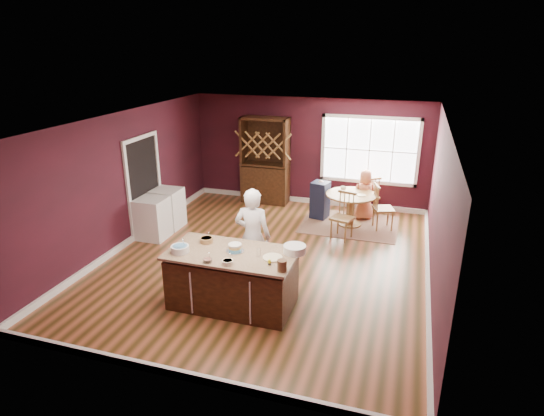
{
  "coord_description": "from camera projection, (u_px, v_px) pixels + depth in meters",
  "views": [
    {
      "loc": [
        2.46,
        -7.53,
        3.97
      ],
      "look_at": [
        0.09,
        0.06,
        1.05
      ],
      "focal_mm": 30.0,
      "sensor_mm": 36.0,
      "label": 1
    }
  ],
  "objects": [
    {
      "name": "room_shell",
      "position": [
        266.0,
        193.0,
        8.34
      ],
      "size": [
        7.0,
        7.0,
        7.0
      ],
      "color": "brown",
      "rests_on": "ground"
    },
    {
      "name": "window",
      "position": [
        369.0,
        150.0,
        10.98
      ],
      "size": [
        2.36,
        0.1,
        1.66
      ],
      "primitive_type": null,
      "color": "white",
      "rests_on": "room_shell"
    },
    {
      "name": "doorway",
      "position": [
        145.0,
        186.0,
        9.82
      ],
      "size": [
        0.08,
        1.26,
        2.13
      ],
      "primitive_type": null,
      "color": "white",
      "rests_on": "room_shell"
    },
    {
      "name": "kitchen_island",
      "position": [
        233.0,
        280.0,
        7.16
      ],
      "size": [
        1.99,
        1.04,
        0.92
      ],
      "color": "black",
      "rests_on": "ground"
    },
    {
      "name": "dining_table",
      "position": [
        351.0,
        203.0,
        10.29
      ],
      "size": [
        1.14,
        1.14,
        0.75
      ],
      "color": "#964F25",
      "rests_on": "ground"
    },
    {
      "name": "baker",
      "position": [
        253.0,
        237.0,
        7.71
      ],
      "size": [
        0.65,
        0.45,
        1.72
      ],
      "primitive_type": "imported",
      "rotation": [
        0.0,
        0.0,
        3.21
      ],
      "color": "white",
      "rests_on": "ground"
    },
    {
      "name": "layer_cake",
      "position": [
        235.0,
        248.0,
        7.01
      ],
      "size": [
        0.29,
        0.29,
        0.12
      ],
      "primitive_type": null,
      "color": "silver",
      "rests_on": "kitchen_island"
    },
    {
      "name": "bowl_blue",
      "position": [
        180.0,
        249.0,
        6.98
      ],
      "size": [
        0.28,
        0.28,
        0.11
      ],
      "primitive_type": "cylinder",
      "color": "silver",
      "rests_on": "kitchen_island"
    },
    {
      "name": "bowl_yellow",
      "position": [
        206.0,
        240.0,
        7.33
      ],
      "size": [
        0.21,
        0.21,
        0.08
      ],
      "primitive_type": "cylinder",
      "color": "#936038",
      "rests_on": "kitchen_island"
    },
    {
      "name": "bowl_pink",
      "position": [
        207.0,
        260.0,
        6.68
      ],
      "size": [
        0.14,
        0.14,
        0.05
      ],
      "primitive_type": "cylinder",
      "color": "silver",
      "rests_on": "kitchen_island"
    },
    {
      "name": "bowl_olive",
      "position": [
        228.0,
        262.0,
        6.61
      ],
      "size": [
        0.17,
        0.17,
        0.06
      ],
      "primitive_type": "cylinder",
      "color": "silver",
      "rests_on": "kitchen_island"
    },
    {
      "name": "drinking_glass",
      "position": [
        259.0,
        253.0,
        6.84
      ],
      "size": [
        0.07,
        0.07,
        0.13
      ],
      "primitive_type": "cylinder",
      "color": "white",
      "rests_on": "kitchen_island"
    },
    {
      "name": "dinner_plate",
      "position": [
        273.0,
        258.0,
        6.8
      ],
      "size": [
        0.3,
        0.3,
        0.02
      ],
      "primitive_type": "cylinder",
      "color": "#F8EDBE",
      "rests_on": "kitchen_island"
    },
    {
      "name": "white_tub",
      "position": [
        295.0,
        249.0,
        6.96
      ],
      "size": [
        0.35,
        0.35,
        0.12
      ],
      "primitive_type": "cylinder",
      "color": "white",
      "rests_on": "kitchen_island"
    },
    {
      "name": "stoneware_crock",
      "position": [
        282.0,
        266.0,
        6.4
      ],
      "size": [
        0.14,
        0.14,
        0.17
      ],
      "primitive_type": "cylinder",
      "color": "brown",
      "rests_on": "kitchen_island"
    },
    {
      "name": "toy_figurine",
      "position": [
        269.0,
        262.0,
        6.59
      ],
      "size": [
        0.05,
        0.05,
        0.08
      ],
      "primitive_type": null,
      "color": "#F9F011",
      "rests_on": "kitchen_island"
    },
    {
      "name": "rug",
      "position": [
        349.0,
        224.0,
        10.47
      ],
      "size": [
        2.15,
        1.66,
        0.01
      ],
      "primitive_type": "cube",
      "rotation": [
        0.0,
        0.0,
        -0.0
      ],
      "color": "brown",
      "rests_on": "ground"
    },
    {
      "name": "chair_east",
      "position": [
        384.0,
        207.0,
        10.07
      ],
      "size": [
        0.54,
        0.56,
        1.05
      ],
      "primitive_type": null,
      "rotation": [
        0.0,
        0.0,
        1.92
      ],
      "color": "brown",
      "rests_on": "ground"
    },
    {
      "name": "chair_south",
      "position": [
        342.0,
        216.0,
        9.58
      ],
      "size": [
        0.53,
        0.51,
        1.02
      ],
      "primitive_type": null,
      "rotation": [
        0.0,
        0.0,
        -0.28
      ],
      "color": "brown",
      "rests_on": "ground"
    },
    {
      "name": "chair_north",
      "position": [
        369.0,
        195.0,
        10.97
      ],
      "size": [
        0.56,
        0.56,
        0.97
      ],
      "primitive_type": null,
      "rotation": [
        0.0,
        0.0,
        3.78
      ],
      "color": "brown",
      "rests_on": "ground"
    },
    {
      "name": "seated_woman",
      "position": [
        365.0,
        195.0,
        10.66
      ],
      "size": [
        0.66,
        0.52,
        1.19
      ],
      "primitive_type": "imported",
      "rotation": [
        0.0,
        0.0,
        3.41
      ],
      "color": "#D07550",
      "rests_on": "ground"
    },
    {
      "name": "high_chair",
      "position": [
        320.0,
        199.0,
        10.74
      ],
      "size": [
        0.45,
        0.45,
        0.93
      ],
      "primitive_type": null,
      "rotation": [
        0.0,
        0.0,
        -0.22
      ],
      "color": "black",
      "rests_on": "ground"
    },
    {
      "name": "toddler",
      "position": [
        322.0,
        184.0,
        10.71
      ],
      "size": [
        0.18,
        0.14,
        0.26
      ],
      "primitive_type": null,
      "color": "#8CA5BF",
      "rests_on": "high_chair"
    },
    {
      "name": "table_plate",
      "position": [
        362.0,
        195.0,
        10.1
      ],
      "size": [
        0.2,
        0.2,
        0.01
      ],
      "primitive_type": "cylinder",
      "color": "beige",
      "rests_on": "dining_table"
    },
    {
      "name": "table_cup",
      "position": [
        343.0,
        189.0,
        10.42
      ],
      "size": [
        0.16,
        0.16,
        0.1
      ],
      "primitive_type": "imported",
      "rotation": [
        0.0,
        0.0,
        -0.26
      ],
      "color": "white",
      "rests_on": "dining_table"
    },
    {
      "name": "hutch",
      "position": [
        265.0,
        161.0,
        11.61
      ],
      "size": [
        1.21,
        0.5,
        2.21
      ],
      "primitive_type": "cube",
      "color": "black",
      "rests_on": "ground"
    },
    {
      "name": "washer",
      "position": [
        153.0,
        218.0,
        9.64
      ],
      "size": [
        0.61,
        0.59,
        0.88
      ],
      "primitive_type": "cube",
      "color": "silver",
      "rests_on": "ground"
    },
    {
      "name": "dryer",
      "position": [
        168.0,
        208.0,
        10.22
      ],
      "size": [
        0.61,
        0.59,
        0.89
      ],
      "primitive_type": "cube",
      "color": "silver",
      "rests_on": "ground"
    }
  ]
}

